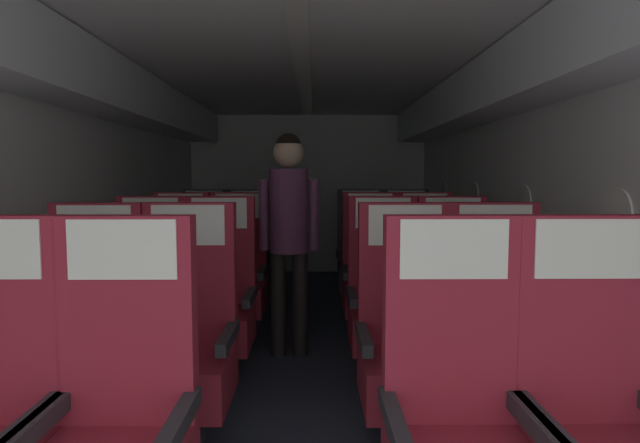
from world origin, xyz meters
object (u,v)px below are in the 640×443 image
seat_b_right_window (407,345)px  seat_e_right_window (361,261)px  seat_b_right_aisle (498,344)px  seat_c_left_aisle (218,303)px  seat_d_left_aisle (237,278)px  seat_a_right_aisle (596,429)px  seat_e_right_aisle (407,261)px  seat_d_left_window (179,278)px  seat_e_left_aisle (249,261)px  seat_a_left_aisle (118,431)px  seat_c_right_window (384,303)px  seat_c_right_aisle (455,303)px  seat_d_right_window (371,278)px  seat_a_right_window (458,430)px  seat_d_right_aisle (426,277)px  seat_b_left_window (91,347)px  seat_b_left_aisle (186,345)px  flight_attendant (289,220)px  seat_e_left_window (203,261)px  seat_c_left_window (149,303)px

seat_b_right_window → seat_e_right_window: 2.60m
seat_b_right_aisle → seat_c_left_aisle: same height
seat_c_left_aisle → seat_d_left_aisle: bearing=90.2°
seat_a_right_aisle → seat_e_right_aisle: same height
seat_d_left_window → seat_e_left_aisle: (0.46, 0.88, 0.00)m
seat_a_left_aisle → seat_e_right_window: size_ratio=1.00×
seat_c_right_window → seat_e_right_window: (0.01, 1.73, 0.00)m
seat_c_right_aisle → seat_d_right_window: (-0.45, 0.88, 0.00)m
seat_a_right_window → seat_d_right_aisle: 2.64m
seat_a_right_window → seat_a_left_aisle: bearing=179.9°
seat_b_left_window → seat_b_left_aisle: same height
seat_a_left_aisle → seat_a_right_window: bearing=-0.1°
seat_e_right_window → flight_attendant: (-0.64, -1.30, 0.51)m
seat_e_left_window → flight_attendant: bearing=-55.6°
seat_c_right_aisle → seat_e_left_aisle: (-1.54, 1.75, 0.00)m
seat_a_right_aisle → seat_d_right_aisle: 2.60m
seat_b_right_window → seat_c_left_aisle: (-1.07, 0.87, 0.00)m
seat_a_left_aisle → seat_e_right_window: same height
seat_a_left_aisle → seat_d_left_window: same height
seat_b_right_window → seat_a_left_aisle: bearing=-141.5°
seat_a_left_aisle → seat_d_right_window: bearing=67.1°
seat_c_left_aisle → seat_c_right_aisle: size_ratio=1.00×
seat_a_right_aisle → seat_d_left_aisle: 3.01m
seat_c_right_aisle → seat_c_right_window: size_ratio=1.00×
seat_c_right_window → seat_c_left_aisle: bearing=-179.8°
seat_e_left_window → seat_b_left_window: bearing=-90.0°
seat_a_right_window → seat_c_right_window: bearing=90.4°
seat_c_right_window → seat_e_left_aisle: bearing=122.1°
seat_b_left_aisle → seat_e_left_window: bearing=99.9°
seat_c_right_aisle → seat_d_left_window: bearing=156.4°
seat_e_left_window → seat_c_right_window: bearing=-48.5°
seat_d_left_aisle → seat_d_right_aisle: same height
seat_c_right_aisle → seat_e_right_aisle: size_ratio=1.00×
seat_b_right_aisle → seat_a_left_aisle: bearing=-150.5°
seat_d_left_aisle → seat_e_left_aisle: (-0.01, 0.88, 0.00)m
seat_c_left_aisle → flight_attendant: flight_attendant is taller
seat_c_left_aisle → seat_d_right_window: same height
seat_e_right_aisle → seat_a_left_aisle: bearing=-114.0°
seat_c_left_window → seat_e_left_aisle: same height
seat_b_left_window → seat_e_right_aisle: size_ratio=1.00×
seat_a_right_window → seat_d_right_aisle: size_ratio=1.00×
seat_a_left_aisle → seat_b_left_aisle: (0.01, 0.88, 0.00)m
seat_a_right_aisle → seat_e_left_window: size_ratio=1.00×
seat_d_right_window → seat_a_right_window: bearing=-89.9°
seat_b_left_window → seat_c_left_window: same height
seat_d_left_window → seat_d_right_window: bearing=0.2°
seat_b_right_aisle → seat_d_left_aisle: size_ratio=1.00×
seat_a_right_aisle → seat_b_right_aisle: same height
seat_b_left_window → flight_attendant: 1.66m
seat_d_left_aisle → flight_attendant: size_ratio=0.73×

